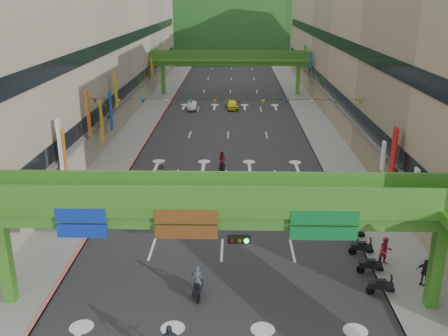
# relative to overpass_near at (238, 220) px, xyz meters

# --- Properties ---
(road_slab) EXTENTS (18.00, 140.00, 0.02)m
(road_slab) POSITION_rel_overpass_near_xyz_m (-0.93, 44.62, -5.20)
(road_slab) COLOR #28282B
(road_slab) RESTS_ON ground
(sidewalk_left) EXTENTS (4.00, 140.00, 0.15)m
(sidewalk_left) POSITION_rel_overpass_near_xyz_m (-11.93, 44.62, -5.13)
(sidewalk_left) COLOR gray
(sidewalk_left) RESTS_ON ground
(sidewalk_right) EXTENTS (4.00, 140.00, 0.15)m
(sidewalk_right) POSITION_rel_overpass_near_xyz_m (10.07, 44.62, -5.13)
(sidewalk_right) COLOR gray
(sidewalk_right) RESTS_ON ground
(curb_left) EXTENTS (0.20, 140.00, 0.18)m
(curb_left) POSITION_rel_overpass_near_xyz_m (-10.03, 44.62, -5.12)
(curb_left) COLOR #CC5959
(curb_left) RESTS_ON ground
(curb_right) EXTENTS (0.20, 140.00, 0.18)m
(curb_right) POSITION_rel_overpass_near_xyz_m (8.17, 44.62, -5.12)
(curb_right) COLOR gray
(curb_right) RESTS_ON ground
(building_row_left) EXTENTS (12.80, 95.00, 19.00)m
(building_row_left) POSITION_rel_overpass_near_xyz_m (-19.86, 44.62, 4.25)
(building_row_left) COLOR #9E937F
(building_row_left) RESTS_ON ground
(building_row_right) EXTENTS (12.80, 95.00, 19.00)m
(building_row_right) POSITION_rel_overpass_near_xyz_m (18.00, 44.62, 4.25)
(building_row_right) COLOR gray
(building_row_right) RESTS_ON ground
(overpass_near) EXTENTS (28.00, 12.27, 7.10)m
(overpass_near) POSITION_rel_overpass_near_xyz_m (0.00, 0.00, 0.00)
(overpass_near) COLOR #4C9E2D
(overpass_near) RESTS_ON ground
(overpass_far) EXTENTS (28.00, 2.20, 7.10)m
(overpass_far) POSITION_rel_overpass_near_xyz_m (-0.93, 59.62, 0.20)
(overpass_far) COLOR #4C9E2D
(overpass_far) RESTS_ON ground
(hill_left) EXTENTS (168.00, 140.00, 112.00)m
(hill_left) POSITION_rel_overpass_near_xyz_m (-15.93, 154.62, -5.21)
(hill_left) COLOR #1C4419
(hill_left) RESTS_ON ground
(hill_right) EXTENTS (208.00, 176.00, 128.00)m
(hill_right) POSITION_rel_overpass_near_xyz_m (24.07, 174.62, -5.21)
(hill_right) COLOR #1C4419
(hill_right) RESTS_ON ground
(bunting_string) EXTENTS (26.00, 0.36, 0.47)m
(bunting_string) POSITION_rel_overpass_near_xyz_m (-0.93, 24.62, 0.75)
(bunting_string) COLOR black
(bunting_string) RESTS_ON ground
(scooter_rider_near) EXTENTS (0.65, 1.60, 1.83)m
(scooter_rider_near) POSITION_rel_overpass_near_xyz_m (-2.10, 1.36, -4.38)
(scooter_rider_near) COLOR black
(scooter_rider_near) RESTS_ON ground
(scooter_rider_mid) EXTENTS (0.92, 1.60, 2.07)m
(scooter_rider_mid) POSITION_rel_overpass_near_xyz_m (-1.29, 21.36, -4.14)
(scooter_rider_mid) COLOR black
(scooter_rider_mid) RESTS_ON ground
(scooter_rider_far) EXTENTS (0.89, 1.60, 2.15)m
(scooter_rider_far) POSITION_rel_overpass_near_xyz_m (-6.33, 17.66, -4.11)
(scooter_rider_far) COLOR #800109
(scooter_rider_far) RESTS_ON ground
(parked_scooter_row) EXTENTS (1.60, 9.35, 1.08)m
(parked_scooter_row) POSITION_rel_overpass_near_xyz_m (7.82, 6.24, -4.68)
(parked_scooter_row) COLOR black
(parked_scooter_row) RESTS_ON ground
(car_silver) EXTENTS (1.36, 3.71, 1.22)m
(car_silver) POSITION_rel_overpass_near_xyz_m (-6.23, 48.08, -4.60)
(car_silver) COLOR #9F9DA5
(car_silver) RESTS_ON ground
(car_yellow) EXTENTS (2.11, 4.22, 1.38)m
(car_yellow) POSITION_rel_overpass_near_xyz_m (-0.60, 48.86, -4.52)
(car_yellow) COLOR yellow
(car_yellow) RESTS_ON ground
(pedestrian_red) EXTENTS (0.94, 0.78, 1.74)m
(pedestrian_red) POSITION_rel_overpass_near_xyz_m (8.87, 4.85, -4.34)
(pedestrian_red) COLOR #BC263B
(pedestrian_red) RESTS_ON ground
(pedestrian_dark) EXTENTS (0.97, 0.88, 1.58)m
(pedestrian_dark) POSITION_rel_overpass_near_xyz_m (10.41, 2.62, -4.41)
(pedestrian_dark) COLOR black
(pedestrian_dark) RESTS_ON ground
(pedestrian_blue) EXTENTS (0.91, 0.68, 1.75)m
(pedestrian_blue) POSITION_rel_overpass_near_xyz_m (8.87, 16.48, -4.33)
(pedestrian_blue) COLOR #2D4153
(pedestrian_blue) RESTS_ON ground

